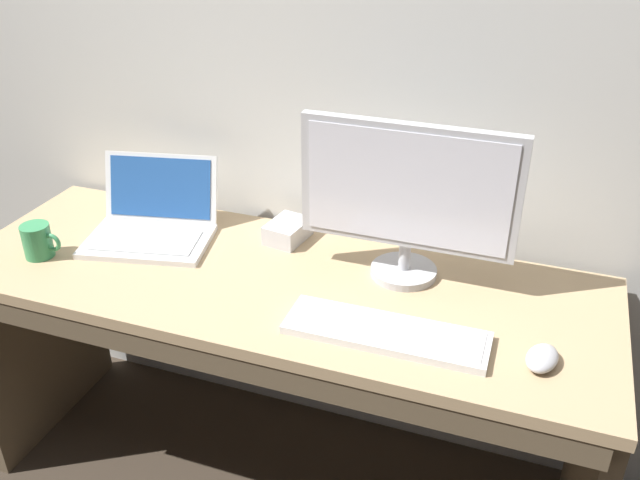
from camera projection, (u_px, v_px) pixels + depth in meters
The scene contains 8 objects.
ground_plane at pixel (282, 477), 2.22m from camera, with size 14.00×14.00×0.00m, color #382D23.
desk at pixel (276, 340), 1.94m from camera, with size 1.81×0.63×0.77m.
laptop_white at pixel (152, 224), 2.03m from camera, with size 0.41×0.37×0.22m.
external_monitor at pixel (408, 197), 1.73m from camera, with size 0.57×0.18×0.44m.
wired_keyboard at pixel (386, 333), 1.61m from camera, with size 0.49×0.15×0.02m.
computer_mouse at pixel (542, 358), 1.52m from camera, with size 0.07×0.11×0.04m, color #B7B7BC.
external_drive_box at pixel (288, 231), 2.02m from camera, with size 0.10×0.14×0.06m, color silver.
coffee_mug at pixel (38, 241), 1.92m from camera, with size 0.12×0.08×0.10m.
Camera 1 is at (0.64, -1.43, 1.76)m, focal length 38.09 mm.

